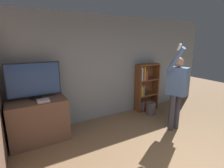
{
  "coord_description": "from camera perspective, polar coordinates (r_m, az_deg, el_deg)",
  "views": [
    {
      "loc": [
        -2.2,
        -0.99,
        2.05
      ],
      "look_at": [
        -0.44,
        2.09,
        1.18
      ],
      "focal_mm": 28.0,
      "sensor_mm": 36.0,
      "label": 1
    }
  ],
  "objects": [
    {
      "name": "wall_back",
      "position": [
        4.7,
        -1.45,
        5.17
      ],
      "size": [
        6.96,
        0.06,
        2.7
      ],
      "color": "gray",
      "rests_on": "ground_plane"
    },
    {
      "name": "tv_ledge",
      "position": [
        4.01,
        -22.72,
        -11.02
      ],
      "size": [
        1.15,
        0.61,
        0.89
      ],
      "color": "brown",
      "rests_on": "ground_plane"
    },
    {
      "name": "television",
      "position": [
        3.87,
        -24.09,
        1.03
      ],
      "size": [
        1.03,
        0.22,
        0.76
      ],
      "color": "black",
      "rests_on": "tv_ledge"
    },
    {
      "name": "game_console",
      "position": [
        3.71,
        -21.52,
        -5.1
      ],
      "size": [
        0.23,
        0.17,
        0.05
      ],
      "color": "silver",
      "rests_on": "tv_ledge"
    },
    {
      "name": "bookshelf",
      "position": [
        5.34,
        10.65,
        -1.13
      ],
      "size": [
        0.73,
        0.28,
        1.41
      ],
      "color": "brown",
      "rests_on": "ground_plane"
    },
    {
      "name": "person",
      "position": [
        4.23,
        20.4,
        -0.92
      ],
      "size": [
        0.58,
        0.57,
        2.01
      ],
      "rotation": [
        0.0,
        0.0,
        -1.18
      ],
      "color": "#383842",
      "rests_on": "ground_plane"
    },
    {
      "name": "waste_bin",
      "position": [
        5.19,
        12.53,
        -7.72
      ],
      "size": [
        0.26,
        0.26,
        0.36
      ],
      "color": "#4C4C51",
      "rests_on": "ground_plane"
    }
  ]
}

